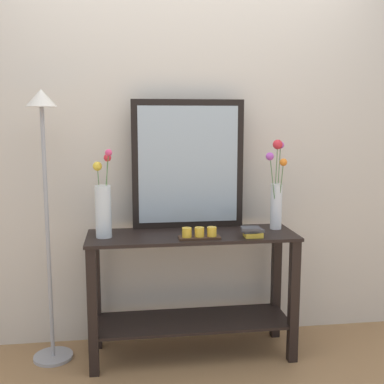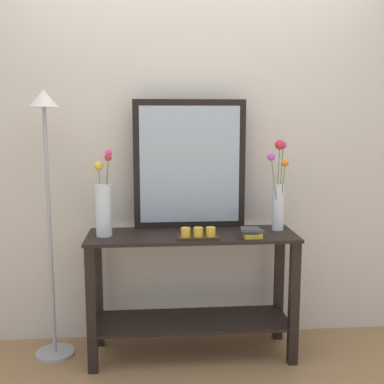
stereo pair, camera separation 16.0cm
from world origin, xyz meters
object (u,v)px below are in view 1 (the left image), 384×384
candle_tray (199,234)px  floor_lamp (45,181)px  mirror_leaning (188,165)px  console_table (192,281)px  tall_vase_left (103,206)px  book_stack (252,232)px  vase_right (277,192)px

candle_tray → floor_lamp: floor_lamp is taller
candle_tray → mirror_leaning: bearing=95.3°
console_table → mirror_leaning: mirror_leaning is taller
floor_lamp → tall_vase_left: bearing=-11.3°
tall_vase_left → book_stack: bearing=-8.2°
console_table → tall_vase_left: (-0.53, -0.00, 0.49)m
console_table → vase_right: 0.77m
console_table → book_stack: size_ratio=8.98×
book_stack → tall_vase_left: bearing=171.8°
candle_tray → floor_lamp: 0.96m
candle_tray → floor_lamp: (-0.89, 0.18, 0.30)m
floor_lamp → console_table: bearing=-4.1°
floor_lamp → vase_right: bearing=0.0°
tall_vase_left → floor_lamp: (-0.34, 0.07, 0.15)m
mirror_leaning → tall_vase_left: (-0.53, -0.18, -0.22)m
vase_right → book_stack: 0.35m
candle_tray → book_stack: bearing=-1.8°
console_table → vase_right: vase_right is taller
tall_vase_left → candle_tray: bearing=-11.9°
mirror_leaning → vase_right: (0.55, -0.12, -0.17)m
tall_vase_left → book_stack: size_ratio=3.69×
console_table → tall_vase_left: size_ratio=2.44×
book_stack → floor_lamp: 1.26m
console_table → mirror_leaning: bearing=90.4°
tall_vase_left → floor_lamp: floor_lamp is taller
console_table → book_stack: (0.34, -0.13, 0.33)m
console_table → candle_tray: (0.03, -0.12, 0.33)m
mirror_leaning → candle_tray: 0.48m
candle_tray → book_stack: candle_tray is taller
mirror_leaning → book_stack: bearing=-42.0°
tall_vase_left → candle_tray: 0.59m
mirror_leaning → console_table: bearing=-89.6°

